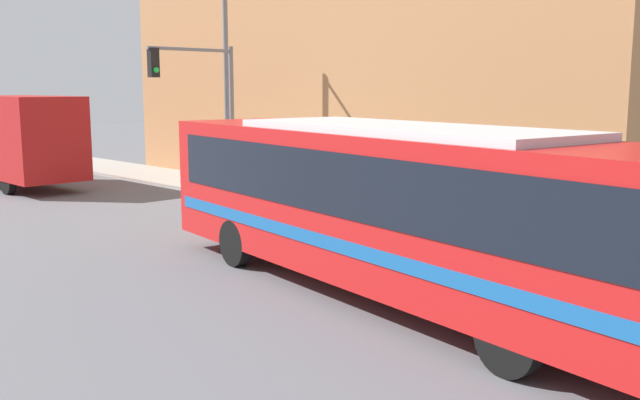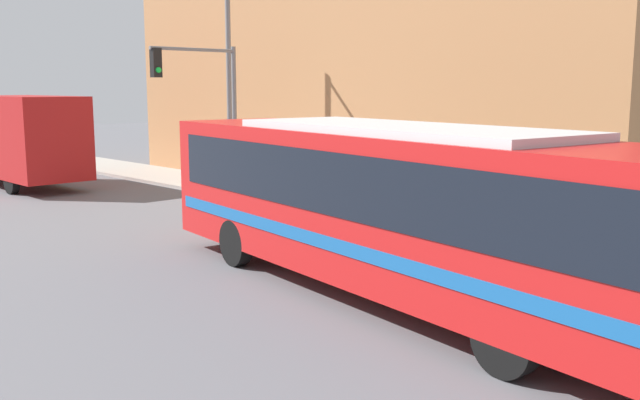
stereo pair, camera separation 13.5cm
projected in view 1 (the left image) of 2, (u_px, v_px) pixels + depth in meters
name	position (u px, v px, depth m)	size (l,w,h in m)	color
ground_plane	(487.00, 318.00, 11.62)	(120.00, 120.00, 0.00)	slate
sidewalk	(153.00, 175.00, 29.84)	(2.98, 70.00, 0.12)	#A8A399
building_facade	(368.00, 47.00, 26.52)	(6.00, 22.05, 10.35)	#B27A4C
city_bus	(400.00, 200.00, 12.35)	(4.30, 12.45, 3.08)	red
delivery_truck	(14.00, 138.00, 26.65)	(2.43, 8.01, 3.38)	#B21919
fire_hydrant	(462.00, 216.00, 17.86)	(0.23, 0.31, 0.80)	gold
traffic_light_pole	(203.00, 92.00, 23.42)	(3.28, 0.35, 4.93)	slate
parking_meter	(338.00, 181.00, 20.87)	(0.14, 0.14, 1.29)	slate
street_lamp	(218.00, 72.00, 24.24)	(2.56, 0.28, 6.82)	slate
pedestrian_near_corner	(371.00, 180.00, 20.97)	(0.34, 0.34, 1.71)	#23283D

